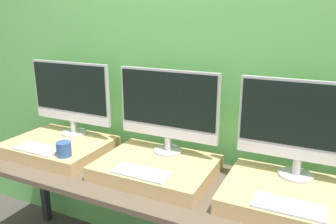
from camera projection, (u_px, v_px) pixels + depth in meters
wall_back at (183, 69)px, 1.97m from camera, size 8.00×0.04×2.60m
workbench at (153, 188)px, 1.80m from camera, size 2.39×0.64×0.77m
wooden_riser_left at (59, 146)px, 2.10m from camera, size 0.62×0.48×0.08m
monitor_left at (71, 95)px, 2.13m from camera, size 0.60×0.17×0.48m
keyboard_left at (38, 149)px, 1.94m from camera, size 0.29×0.13×0.01m
mug at (64, 149)px, 1.84m from camera, size 0.08×0.08×0.08m
wooden_riser_center at (156, 168)px, 1.80m from camera, size 0.62×0.48×0.08m
monitor_center at (168, 107)px, 1.84m from camera, size 0.60×0.17×0.48m
keyboard_center at (141, 172)px, 1.64m from camera, size 0.29×0.13×0.01m
wooden_riser_right at (292, 197)px, 1.51m from camera, size 0.62×0.48×0.08m
monitor_right at (302, 125)px, 1.55m from camera, size 0.60×0.17×0.48m
keyboard_right at (289, 206)px, 1.35m from camera, size 0.29×0.13×0.01m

